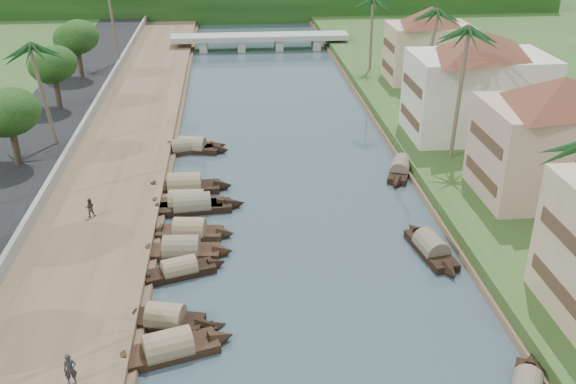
{
  "coord_description": "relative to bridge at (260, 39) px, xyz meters",
  "views": [
    {
      "loc": [
        -4.96,
        -30.63,
        23.7
      ],
      "look_at": [
        -0.8,
        14.57,
        2.0
      ],
      "focal_mm": 40.0,
      "sensor_mm": 36.0,
      "label": 1
    }
  ],
  "objects": [
    {
      "name": "ground",
      "position": [
        -0.0,
        -72.0,
        -1.72
      ],
      "size": [
        220.0,
        220.0,
        0.0
      ],
      "primitive_type": "plane",
      "color": "#364851",
      "rests_on": "ground"
    },
    {
      "name": "left_bank",
      "position": [
        -16.0,
        -52.0,
        -1.32
      ],
      "size": [
        10.0,
        180.0,
        0.8
      ],
      "primitive_type": "cube",
      "color": "brown",
      "rests_on": "ground"
    },
    {
      "name": "right_bank",
      "position": [
        19.0,
        -52.0,
        -1.12
      ],
      "size": [
        16.0,
        180.0,
        1.2
      ],
      "primitive_type": "cube",
      "color": "#2E5421",
      "rests_on": "ground"
    },
    {
      "name": "road",
      "position": [
        -24.5,
        -52.0,
        -1.02
      ],
      "size": [
        8.0,
        180.0,
        1.4
      ],
      "primitive_type": "cube",
      "color": "black",
      "rests_on": "ground"
    },
    {
      "name": "retaining_wall",
      "position": [
        -20.2,
        -52.0,
        -0.37
      ],
      "size": [
        0.4,
        180.0,
        1.1
      ],
      "primitive_type": "cube",
      "color": "gray",
      "rests_on": "left_bank"
    },
    {
      "name": "bridge",
      "position": [
        0.0,
        0.0,
        0.0
      ],
      "size": [
        28.0,
        4.0,
        2.4
      ],
      "color": "#A7A69C",
      "rests_on": "ground"
    },
    {
      "name": "building_mid",
      "position": [
        19.99,
        -58.0,
        4.41
      ],
      "size": [
        14.11,
        14.11,
        9.7
      ],
      "color": "#D09E93",
      "rests_on": "right_bank"
    },
    {
      "name": "building_far",
      "position": [
        18.99,
        -44.0,
        4.66
      ],
      "size": [
        15.59,
        15.59,
        10.2
      ],
      "color": "#EEE9CF",
      "rests_on": "right_bank"
    },
    {
      "name": "building_distant",
      "position": [
        19.99,
        -24.0,
        4.16
      ],
      "size": [
        12.62,
        12.62,
        9.2
      ],
      "color": "beige",
      "rests_on": "right_bank"
    },
    {
      "name": "sampan_4",
      "position": [
        -8.99,
        -73.75,
        -1.31
      ],
      "size": [
        7.96,
        3.86,
        2.22
      ],
      "rotation": [
        0.0,
        0.0,
        0.29
      ],
      "color": "black",
      "rests_on": "ground"
    },
    {
      "name": "sampan_5",
      "position": [
        -9.35,
        -71.01,
        -1.31
      ],
      "size": [
        6.51,
        3.07,
        2.05
      ],
      "rotation": [
        0.0,
        0.0,
        -0.25
      ],
      "color": "black",
      "rests_on": "ground"
    },
    {
      "name": "sampan_6",
      "position": [
        -8.88,
        -63.04,
        -1.31
      ],
      "size": [
        7.59,
        2.25,
        2.24
      ],
      "rotation": [
        0.0,
        0.0,
        -0.06
      ],
      "color": "black",
      "rests_on": "ground"
    },
    {
      "name": "sampan_7",
      "position": [
        -8.87,
        -65.6,
        -1.32
      ],
      "size": [
        6.77,
        3.35,
        1.83
      ],
      "rotation": [
        0.0,
        0.0,
        0.31
      ],
      "color": "black",
      "rests_on": "ground"
    },
    {
      "name": "sampan_8",
      "position": [
        -8.43,
        -60.28,
        -1.31
      ],
      "size": [
        7.0,
        2.54,
        2.14
      ],
      "rotation": [
        0.0,
        0.0,
        -0.14
      ],
      "color": "black",
      "rests_on": "ground"
    },
    {
      "name": "sampan_9",
      "position": [
        -8.44,
        -56.09,
        -1.31
      ],
      "size": [
        8.88,
        2.46,
        2.22
      ],
      "rotation": [
        0.0,
        0.0,
        0.09
      ],
      "color": "black",
      "rests_on": "ground"
    },
    {
      "name": "sampan_10",
      "position": [
        -8.89,
        -55.49,
        -1.31
      ],
      "size": [
        8.3,
        2.26,
        2.26
      ],
      "rotation": [
        0.0,
        0.0,
        -0.06
      ],
      "color": "black",
      "rests_on": "ground"
    },
    {
      "name": "sampan_11",
      "position": [
        -9.22,
        -52.17,
        -1.3
      ],
      "size": [
        8.35,
        2.16,
        2.37
      ],
      "rotation": [
        0.0,
        0.0,
        -0.01
      ],
      "color": "black",
      "rests_on": "ground"
    },
    {
      "name": "sampan_12",
      "position": [
        -9.57,
        -43.29,
        -1.31
      ],
      "size": [
        8.37,
        3.19,
        1.99
      ],
      "rotation": [
        0.0,
        0.0,
        0.21
      ],
      "color": "black",
      "rests_on": "ground"
    },
    {
      "name": "sampan_13",
      "position": [
        -9.01,
        -43.04,
        -1.31
      ],
      "size": [
        7.81,
        3.46,
        2.11
      ],
      "rotation": [
        0.0,
        0.0,
        -0.25
      ],
      "color": "black",
      "rests_on": "ground"
    },
    {
      "name": "sampan_15",
      "position": [
        8.8,
        -64.33,
        -1.31
      ],
      "size": [
        2.78,
        7.92,
        2.1
      ],
      "rotation": [
        0.0,
        0.0,
        1.73
      ],
      "color": "black",
      "rests_on": "ground"
    },
    {
      "name": "sampan_16",
      "position": [
        10.2,
        -50.11,
        -1.31
      ],
      "size": [
        4.31,
        8.13,
        2.01
      ],
      "rotation": [
        0.0,
        0.0,
        1.21
      ],
      "color": "black",
      "rests_on": "ground"
    },
    {
      "name": "canoe_1",
      "position": [
        -8.26,
        -72.27,
        -1.62
      ],
      "size": [
        5.34,
        2.83,
        0.87
      ],
      "rotation": [
        0.0,
        0.0,
        0.38
      ],
      "color": "black",
      "rests_on": "ground"
    },
    {
      "name": "canoe_2",
      "position": [
        -10.69,
        -55.64,
        -1.62
      ],
      "size": [
        6.2,
        1.78,
        0.89
      ],
      "rotation": [
        0.0,
        0.0,
        -0.15
      ],
      "color": "black",
      "rests_on": "ground"
    },
    {
      "name": "palm_1",
      "position": [
        16.0,
        -67.73,
        7.49
      ],
      "size": [
        3.2,
        3.2,
        9.73
      ],
      "color": "brown",
      "rests_on": "ground"
    },
    {
      "name": "palm_2",
      "position": [
        15.0,
        -49.66,
        10.84
      ],
      "size": [
        3.2,
        3.2,
        13.22
      ],
      "color": "brown",
      "rests_on": "ground"
    },
    {
      "name": "palm_3",
      "position": [
        16.0,
        -35.55,
        9.94
      ],
      "size": [
        3.2,
        3.2,
        12.25
      ],
      "color": "brown",
      "rests_on": "ground"
    },
    {
      "name": "palm_6",
      "position": [
        -22.0,
        -43.37,
        8.88
      ],
      "size": [
        3.2,
        3.2,
        10.96
      ],
      "color": "brown",
      "rests_on": "ground"
    },
    {
      "name": "palm_7",
      "position": [
        14.0,
        -18.02,
        8.44
      ],
      "size": [
        3.2,
        3.2,
        10.72
      ],
      "color": "brown",
      "rests_on": "ground"
    },
    {
      "name": "tree_3",
      "position": [
        -24.0,
        -48.16,
        4.38
      ],
      "size": [
        4.82,
        4.82,
        6.76
      ],
      "color": "#423525",
      "rests_on": "ground"
    },
    {
      "name": "tree_4",
      "position": [
        -24.0,
        -32.14,
        4.46
      ],
      "size": [
        4.59,
        4.59,
        6.76
      ],
      "color": "#423525",
      "rests_on": "ground"
    },
    {
      "name": "tree_5",
      "position": [
        -24.0,
        -19.63,
        4.73
      ],
      "size": [
        4.95,
        4.95,
        7.17
      ],
      "color": "#423525",
      "rests_on": "ground"
    },
    {
      "name": "tree_6",
      "position": [
        24.0,
        -40.91,
        5.02
      ],
      "size": [
        4.68,
        4.68,
        7.57
      ],
      "color": "#423525",
      "rests_on": "ground"
    },
    {
      "name": "person_near",
      "position": [
        -13.59,
        -76.45,
        -0.03
      ],
      "size": [
        0.74,
        0.59,
        1.78
      ],
      "primitive_type": "imported",
      "rotation": [
        0.0,
        0.0,
        0.27
      ],
      "color": "#26262E",
      "rests_on": "left_bank"
    },
    {
      "name": "person_far",
      "position": [
        -16.04,
        -57.87,
        -0.16
      ],
      "size": [
        0.83,
        0.7,
        1.52
      ],
      "primitive_type": "imported",
      "rotation": [
        0.0,
        0.0,
        3.33
      ],
      "color": "#3A3728",
      "rests_on": "left_bank"
    }
  ]
}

